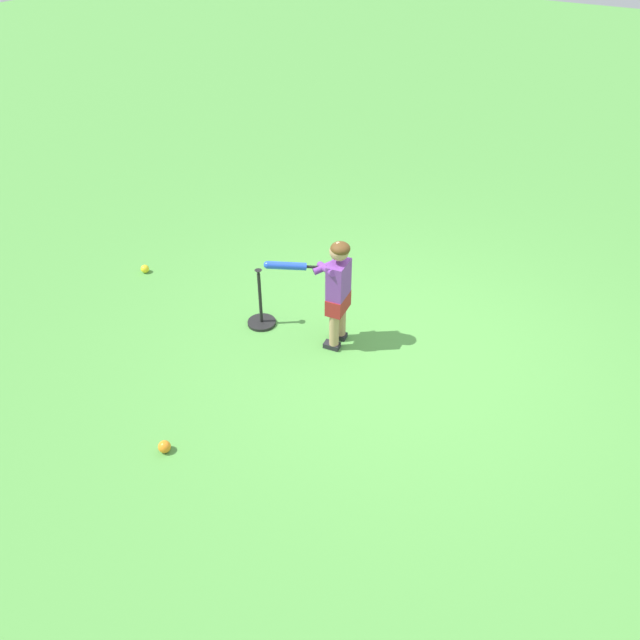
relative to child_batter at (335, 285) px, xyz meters
The scene contains 5 objects.
ground_plane 0.88m from the child_batter, 156.39° to the right, with size 40.00×40.00×0.00m, color #519942.
child_batter is the anchor object (origin of this frame).
play_ball_near_batter 2.00m from the child_batter, 78.89° to the left, with size 0.10×0.10×0.10m, color orange.
play_ball_by_bucket 2.52m from the child_batter, ahead, with size 0.09×0.09×0.09m, color yellow.
batting_tee 0.95m from the child_batter, ahead, with size 0.28×0.28×0.62m.
Camera 1 is at (-1.91, 4.22, 3.65)m, focal length 35.05 mm.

